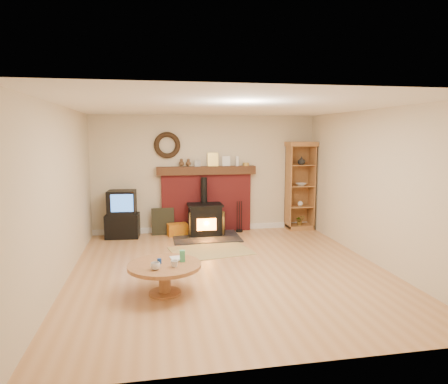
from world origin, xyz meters
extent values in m
plane|color=#B77E4C|center=(0.00, 0.00, 0.00)|extent=(5.50, 5.50, 0.00)
cube|color=beige|center=(0.00, 2.75, 1.30)|extent=(5.00, 0.02, 2.60)
cube|color=beige|center=(0.00, -2.75, 1.30)|extent=(5.00, 0.02, 2.60)
cube|color=beige|center=(-2.50, 0.00, 1.30)|extent=(0.02, 5.50, 2.60)
cube|color=beige|center=(2.50, 0.00, 1.30)|extent=(0.02, 5.50, 2.60)
cube|color=white|center=(0.00, 0.00, 2.60)|extent=(5.00, 5.50, 0.02)
cube|color=white|center=(0.00, 2.73, 0.06)|extent=(5.00, 0.04, 0.12)
torus|color=black|center=(-0.85, 2.69, 1.95)|extent=(0.57, 0.11, 0.57)
cube|color=maroon|center=(0.00, 2.67, 0.65)|extent=(2.00, 0.15, 1.30)
cube|color=#351D11|center=(0.00, 2.64, 1.39)|extent=(2.20, 0.22, 0.18)
cube|color=#999999|center=(-0.20, 2.65, 1.55)|extent=(0.13, 0.05, 0.14)
cube|color=gold|center=(0.15, 2.67, 1.63)|extent=(0.24, 0.06, 0.30)
cube|color=white|center=(0.45, 2.67, 1.59)|extent=(0.18, 0.05, 0.22)
cylinder|color=white|center=(0.70, 2.65, 1.59)|extent=(0.08, 0.08, 0.22)
cylinder|color=gold|center=(0.90, 2.65, 1.51)|extent=(0.14, 0.14, 0.07)
cube|color=black|center=(-0.09, 2.10, 0.01)|extent=(1.40, 1.00, 0.03)
cube|color=black|center=(-0.09, 2.30, 0.34)|extent=(0.67, 0.48, 0.63)
cube|color=black|center=(-0.09, 2.30, 0.68)|extent=(0.74, 0.53, 0.04)
cylinder|color=black|center=(-0.09, 2.45, 0.98)|extent=(0.14, 0.14, 0.56)
cube|color=orange|center=(-0.09, 2.05, 0.30)|extent=(0.40, 0.02, 0.25)
cube|color=black|center=(-0.39, 2.11, 0.32)|extent=(0.16, 0.22, 0.50)
cube|color=black|center=(0.22, 2.11, 0.32)|extent=(0.16, 0.22, 0.50)
cube|color=olive|center=(-0.14, 1.11, 0.01)|extent=(1.60, 1.24, 0.01)
cube|color=black|center=(-1.84, 2.47, 0.25)|extent=(0.72, 0.53, 0.50)
cube|color=black|center=(-1.84, 2.47, 0.76)|extent=(0.61, 0.52, 0.50)
cube|color=blue|center=(-1.82, 2.22, 0.78)|extent=(0.45, 0.05, 0.36)
cube|color=brown|center=(2.15, 2.53, 0.05)|extent=(0.59, 0.43, 0.10)
cube|color=brown|center=(2.15, 2.73, 0.98)|extent=(0.59, 0.02, 1.87)
cube|color=brown|center=(1.87, 2.53, 0.98)|extent=(0.02, 0.43, 1.87)
cube|color=brown|center=(2.44, 2.53, 0.98)|extent=(0.02, 0.43, 1.87)
cube|color=brown|center=(2.15, 2.53, 1.97)|extent=(0.65, 0.47, 0.10)
cube|color=brown|center=(2.15, 2.53, 0.53)|extent=(0.55, 0.39, 0.02)
cube|color=brown|center=(2.15, 2.53, 1.01)|extent=(0.55, 0.39, 0.02)
cube|color=brown|center=(2.15, 2.53, 1.49)|extent=(0.55, 0.39, 0.02)
imported|color=white|center=(2.15, 2.48, 1.59)|extent=(0.18, 0.18, 0.18)
imported|color=white|center=(2.15, 2.48, 1.05)|extent=(0.23, 0.23, 0.06)
sphere|color=white|center=(2.15, 2.48, 0.60)|extent=(0.12, 0.12, 0.12)
imported|color=#419D6A|center=(2.15, 2.48, 0.21)|extent=(0.20, 0.17, 0.22)
cube|color=gold|center=(-0.67, 2.40, 0.13)|extent=(0.46, 0.32, 0.26)
cube|color=black|center=(-0.98, 2.55, 0.29)|extent=(0.49, 0.13, 0.58)
cylinder|color=black|center=(0.72, 2.50, 0.02)|extent=(0.16, 0.16, 0.04)
cylinder|color=black|center=(0.67, 2.50, 0.35)|extent=(0.02, 0.02, 0.70)
cylinder|color=black|center=(0.72, 2.50, 0.35)|extent=(0.02, 0.02, 0.70)
cylinder|color=black|center=(0.77, 2.50, 0.35)|extent=(0.02, 0.02, 0.70)
cylinder|color=brown|center=(-1.06, -0.80, 0.01)|extent=(0.44, 0.44, 0.03)
cylinder|color=brown|center=(-1.06, -0.80, 0.20)|extent=(0.16, 0.16, 0.35)
cylinder|color=brown|center=(-1.06, -0.80, 0.40)|extent=(1.01, 1.01, 0.05)
imported|color=white|center=(-1.18, -1.02, 0.48)|extent=(0.12, 0.12, 0.10)
imported|color=white|center=(-0.93, -0.96, 0.47)|extent=(0.10, 0.10, 0.09)
imported|color=#4C331E|center=(-0.96, -0.65, 0.44)|extent=(0.17, 0.22, 0.02)
cylinder|color=navy|center=(-1.12, -0.77, 0.46)|extent=(0.06, 0.06, 0.07)
cube|color=#419D6A|center=(-0.81, -0.74, 0.51)|extent=(0.07, 0.07, 0.16)
camera|label=1|loc=(-1.20, -6.10, 2.17)|focal=32.00mm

